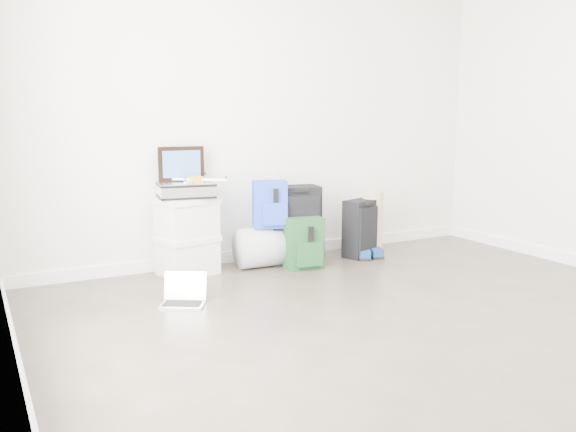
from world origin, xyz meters
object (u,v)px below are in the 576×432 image
carry_on (362,228)px  laptop (184,297)px  briefcase (186,190)px  duffel_bag (269,246)px  large_suitcase (294,225)px  boxes_stack (187,236)px

carry_on → laptop: carry_on is taller
briefcase → duffel_bag: size_ratio=0.78×
briefcase → carry_on: (1.63, -0.16, -0.44)m
large_suitcase → carry_on: size_ratio=1.29×
duffel_bag → large_suitcase: (0.25, -0.01, 0.17)m
large_suitcase → laptop: large_suitcase is taller
boxes_stack → duffel_bag: boxes_stack is taller
briefcase → duffel_bag: briefcase is taller
duffel_bag → large_suitcase: large_suitcase is taller
duffel_bag → carry_on: 0.92m
large_suitcase → carry_on: bearing=2.8°
duffel_bag → laptop: 1.22m
boxes_stack → briefcase: size_ratio=1.47×
large_suitcase → duffel_bag: bearing=-171.3°
briefcase → laptop: briefcase is taller
large_suitcase → briefcase: bearing=-174.1°
duffel_bag → large_suitcase: size_ratio=0.82×
duffel_bag → large_suitcase: 0.30m
briefcase → carry_on: 1.69m
carry_on → large_suitcase: bearing=153.4°
briefcase → laptop: size_ratio=1.18×
duffel_bag → laptop: bearing=-142.3°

